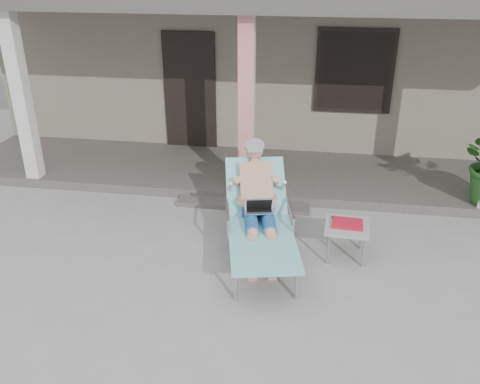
# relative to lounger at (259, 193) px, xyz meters

# --- Properties ---
(ground) EXTENTS (60.00, 60.00, 0.00)m
(ground) POSITION_rel_lounger_xyz_m (-0.37, -0.65, -0.83)
(ground) COLOR #9E9E99
(ground) RESTS_ON ground
(house) EXTENTS (10.40, 5.40, 3.30)m
(house) POSITION_rel_lounger_xyz_m (-0.37, 5.85, 0.84)
(house) COLOR gray
(house) RESTS_ON ground
(porch_deck) EXTENTS (10.00, 2.00, 0.15)m
(porch_deck) POSITION_rel_lounger_xyz_m (-0.37, 2.35, -0.75)
(porch_deck) COLOR #605B56
(porch_deck) RESTS_ON ground
(porch_overhang) EXTENTS (10.00, 2.30, 2.85)m
(porch_overhang) POSITION_rel_lounger_xyz_m (-0.37, 2.30, 1.96)
(porch_overhang) COLOR silver
(porch_overhang) RESTS_ON porch_deck
(porch_step) EXTENTS (2.00, 0.30, 0.07)m
(porch_step) POSITION_rel_lounger_xyz_m (-0.37, 1.20, -0.79)
(porch_step) COLOR #605B56
(porch_step) RESTS_ON ground
(lounger) EXTENTS (1.17, 2.13, 1.34)m
(lounger) POSITION_rel_lounger_xyz_m (0.00, 0.00, 0.00)
(lounger) COLOR #B7B7BC
(lounger) RESTS_ON ground
(side_table) EXTENTS (0.57, 0.57, 0.48)m
(side_table) POSITION_rel_lounger_xyz_m (1.10, 0.06, -0.42)
(side_table) COLOR #A1A29D
(side_table) RESTS_ON ground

